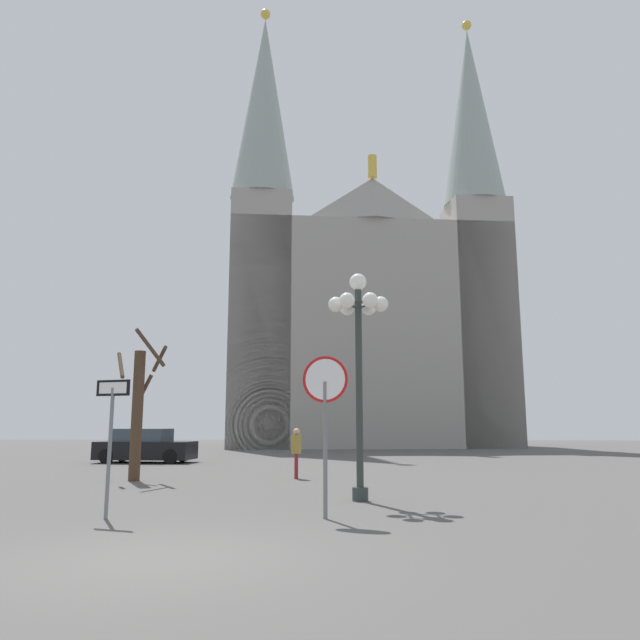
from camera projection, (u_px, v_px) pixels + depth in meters
ground_plane at (157, 559)px, 7.68m from camera, size 120.00×120.00×0.00m
cathedral at (366, 306)px, 48.09m from camera, size 22.49×13.92×35.02m
stop_sign at (325, 401)px, 11.29m from camera, size 0.86×0.23×2.97m
one_way_arrow_sign at (111, 426)px, 11.21m from camera, size 0.71×0.25×2.52m
street_lamp at (359, 335)px, 14.12m from camera, size 1.42×1.28×5.24m
bare_tree at (138, 408)px, 18.65m from camera, size 1.75×1.73×4.60m
parked_car_near_black at (145, 447)px, 27.20m from camera, size 4.37×2.10×1.50m
pedestrian_walking at (296, 448)px, 19.23m from camera, size 0.32×0.32×1.57m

